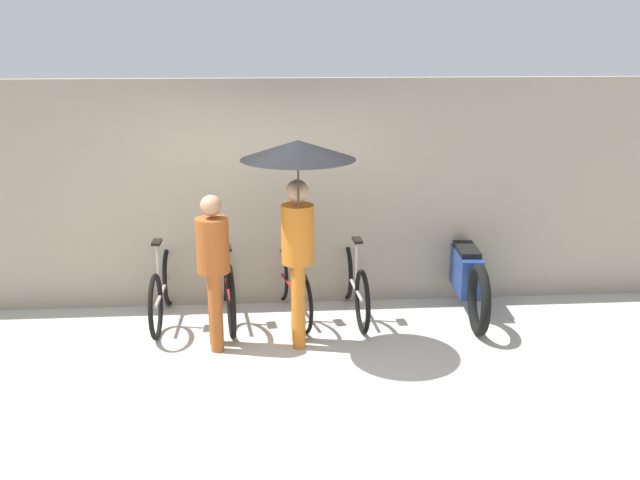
% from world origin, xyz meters
% --- Properties ---
extents(ground_plane, '(30.00, 30.00, 0.00)m').
position_xyz_m(ground_plane, '(0.00, 0.00, 0.00)').
color(ground_plane, '#B7B2A8').
extents(back_wall, '(11.39, 0.12, 2.58)m').
position_xyz_m(back_wall, '(0.00, 1.95, 1.29)').
color(back_wall, gray).
rests_on(back_wall, ground).
extents(parked_bicycle_0, '(0.44, 1.66, 1.07)m').
position_xyz_m(parked_bicycle_0, '(-1.05, 1.47, 0.37)').
color(parked_bicycle_0, black).
rests_on(parked_bicycle_0, ground).
extents(parked_bicycle_1, '(0.44, 1.85, 1.07)m').
position_xyz_m(parked_bicycle_1, '(-0.35, 1.52, 0.40)').
color(parked_bicycle_1, black).
rests_on(parked_bicycle_1, ground).
extents(parked_bicycle_2, '(0.53, 1.66, 1.00)m').
position_xyz_m(parked_bicycle_2, '(0.35, 1.52, 0.36)').
color(parked_bicycle_2, black).
rests_on(parked_bicycle_2, ground).
extents(parked_bicycle_3, '(0.44, 1.71, 1.11)m').
position_xyz_m(parked_bicycle_3, '(1.05, 1.49, 0.36)').
color(parked_bicycle_3, black).
rests_on(parked_bicycle_3, ground).
extents(pedestrian_leading, '(0.32, 0.32, 1.57)m').
position_xyz_m(pedestrian_leading, '(-0.43, 0.71, 0.91)').
color(pedestrian_leading, '#9E4C1E').
rests_on(pedestrian_leading, ground).
extents(pedestrian_center, '(1.08, 1.08, 2.10)m').
position_xyz_m(pedestrian_center, '(0.40, 0.63, 1.68)').
color(pedestrian_center, '#C66B1E').
rests_on(pedestrian_center, ground).
extents(motorcycle, '(0.58, 2.18, 0.94)m').
position_xyz_m(motorcycle, '(2.33, 1.55, 0.42)').
color(motorcycle, black).
rests_on(motorcycle, ground).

